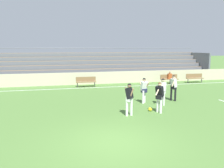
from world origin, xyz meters
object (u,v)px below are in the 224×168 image
at_px(player_white_challenging, 174,86).
at_px(soccer_ball, 150,109).
at_px(bench_near_bin, 195,77).
at_px(player_dark_pressing_high, 160,95).
at_px(spectator_seated, 170,77).
at_px(bench_centre_sideline, 169,78).
at_px(bleacher_stand, 89,66).
at_px(player_dark_trailing_run, 129,97).
at_px(player_white_wide_left, 163,89).
at_px(bench_near_wall_gap, 86,81).
at_px(player_white_dropping_back, 144,88).

bearing_deg(player_white_challenging, soccer_ball, -140.91).
bearing_deg(bench_near_bin, player_dark_pressing_high, -131.32).
relative_size(bench_near_bin, spectator_seated, 1.49).
distance_m(bench_near_bin, bench_centre_sideline, 2.80).
xyz_separation_m(bleacher_stand, soccer_ball, (1.72, -13.04, -1.44)).
relative_size(player_dark_pressing_high, soccer_ball, 7.69).
bearing_deg(spectator_seated, player_dark_pressing_high, -120.27).
bearing_deg(bench_centre_sideline, player_white_challenging, -115.13).
bearing_deg(player_dark_trailing_run, player_white_wide_left, 32.37).
relative_size(bench_near_bin, soccer_ball, 8.18).
bearing_deg(bench_near_bin, player_white_wide_left, -133.10).
xyz_separation_m(bench_near_bin, player_dark_trailing_run, (-9.88, -9.39, 0.47)).
xyz_separation_m(bleacher_stand, player_dark_trailing_run, (0.31, -13.59, -0.53)).
bearing_deg(player_dark_trailing_run, soccer_ball, 21.42).
height_order(bleacher_stand, bench_near_wall_gap, bleacher_stand).
bearing_deg(bench_centre_sideline, bleacher_stand, 150.36).
bearing_deg(spectator_seated, player_dark_trailing_run, -127.36).
distance_m(bleacher_stand, bench_near_wall_gap, 4.40).
bearing_deg(bench_centre_sideline, spectator_seated, -90.00).
bearing_deg(player_white_dropping_back, bench_near_bin, 40.68).
height_order(player_white_dropping_back, player_white_wide_left, player_white_wide_left).
xyz_separation_m(bench_near_bin, spectator_seated, (-2.80, -0.12, 0.16)).
distance_m(spectator_seated, player_white_dropping_back, 8.72).
bearing_deg(bleacher_stand, spectator_seated, -30.32).
xyz_separation_m(player_white_challenging, soccer_ball, (-2.47, -2.01, -0.92)).
height_order(bench_near_bin, player_dark_pressing_high, player_dark_pressing_high).
height_order(bench_centre_sideline, player_white_wide_left, player_white_wide_left).
relative_size(bench_centre_sideline, soccer_ball, 8.18).
bearing_deg(player_white_dropping_back, bleacher_stand, 100.34).
height_order(bench_near_bin, player_white_dropping_back, player_white_dropping_back).
distance_m(bench_centre_sideline, bench_near_wall_gap, 8.20).
relative_size(bench_near_bin, bench_centre_sideline, 1.00).
relative_size(bench_near_wall_gap, player_white_wide_left, 1.09).
distance_m(bench_centre_sideline, player_white_wide_left, 8.87).
height_order(spectator_seated, soccer_ball, spectator_seated).
distance_m(player_white_dropping_back, player_white_wide_left, 1.17).
xyz_separation_m(player_white_challenging, player_white_wide_left, (-1.19, -0.86, -0.05)).
bearing_deg(player_white_wide_left, bleacher_stand, 104.12).
xyz_separation_m(bench_near_bin, player_white_wide_left, (-7.20, -7.69, 0.44)).
distance_m(bench_near_bin, player_dark_trailing_run, 13.64).
distance_m(player_white_wide_left, soccer_ball, 1.93).
relative_size(bleacher_stand, player_white_wide_left, 16.38).
bearing_deg(bench_near_wall_gap, bleacher_stand, 79.12).
bearing_deg(bench_near_wall_gap, spectator_seated, -0.81).
bearing_deg(bench_centre_sideline, player_dark_pressing_high, -119.96).
bearing_deg(bench_near_wall_gap, soccer_ball, -74.07).
bearing_deg(player_white_dropping_back, spectator_seated, 52.17).
bearing_deg(bench_near_bin, player_dark_trailing_run, -136.45).
bearing_deg(bleacher_stand, bench_centre_sideline, -29.64).
bearing_deg(player_dark_pressing_high, player_white_wide_left, 59.10).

